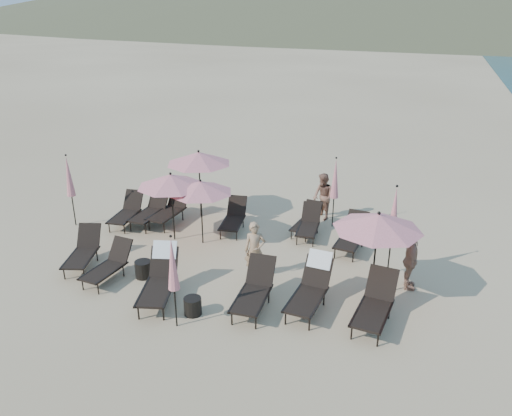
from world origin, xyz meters
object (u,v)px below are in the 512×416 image
(lounger_7, at_px, (170,208))
(lounger_10, at_px, (307,220))
(umbrella_open_3, at_px, (199,158))
(side_table_1, at_px, (193,306))
(umbrella_closed_0, at_px, (173,264))
(lounger_11, at_px, (352,235))
(lounger_0, at_px, (83,251))
(umbrella_open_1, at_px, (200,187))
(beachgoer_c, at_px, (411,260))
(lounger_5, at_px, (375,304))
(lounger_9, at_px, (309,223))
(umbrella_closed_3, at_px, (335,179))
(umbrella_closed_1, at_px, (394,213))
(lounger_3, at_px, (254,289))
(umbrella_open_2, at_px, (378,222))
(lounger_8, at_px, (234,217))
(umbrella_closed_2, at_px, (69,177))
(lounger_2, at_px, (160,277))
(side_table_0, at_px, (143,269))
(umbrella_open_0, at_px, (171,180))
(lounger_1, at_px, (109,264))
(beachgoer_a, at_px, (255,250))
(lounger_6, at_px, (127,211))
(beachgoer_b, at_px, (323,197))
(lounger_12, at_px, (151,209))

(lounger_7, bearing_deg, lounger_10, 12.88)
(umbrella_open_3, relative_size, side_table_1, 5.46)
(umbrella_closed_0, bearing_deg, lounger_11, 59.20)
(lounger_0, bearing_deg, umbrella_open_1, 26.07)
(lounger_0, xyz_separation_m, beachgoer_c, (8.55, 1.72, 0.34))
(umbrella_closed_0, bearing_deg, lounger_5, 21.30)
(lounger_9, xyz_separation_m, umbrella_closed_3, (0.56, 0.97, 1.22))
(lounger_7, height_order, umbrella_open_3, umbrella_open_3)
(umbrella_closed_1, bearing_deg, umbrella_closed_3, 127.88)
(lounger_3, xyz_separation_m, umbrella_open_2, (2.58, 1.39, 1.54))
(lounger_8, height_order, umbrella_closed_2, umbrella_closed_2)
(lounger_2, bearing_deg, lounger_5, -8.29)
(lounger_2, height_order, lounger_9, lounger_2)
(lounger_10, xyz_separation_m, umbrella_closed_3, (0.68, 0.72, 1.23))
(side_table_0, bearing_deg, side_table_1, -29.40)
(umbrella_open_0, xyz_separation_m, side_table_1, (2.32, -3.47, -1.71))
(umbrella_open_3, bearing_deg, lounger_11, -9.27)
(lounger_1, relative_size, side_table_1, 3.85)
(lounger_7, height_order, beachgoer_c, beachgoer_c)
(umbrella_open_1, bearing_deg, umbrella_open_3, 116.48)
(umbrella_closed_0, bearing_deg, beachgoer_a, 71.38)
(umbrella_open_3, relative_size, beachgoer_a, 1.50)
(lounger_3, xyz_separation_m, beachgoer_a, (-0.48, 1.40, 0.29))
(lounger_2, xyz_separation_m, umbrella_open_0, (-1.25, 3.06, 1.35))
(umbrella_closed_2, height_order, beachgoer_a, umbrella_closed_2)
(umbrella_open_2, bearing_deg, umbrella_closed_3, 114.09)
(umbrella_open_0, bearing_deg, lounger_0, -124.00)
(lounger_11, distance_m, beachgoer_a, 3.28)
(lounger_0, distance_m, umbrella_closed_1, 8.42)
(lounger_7, distance_m, lounger_10, 4.54)
(lounger_9, bearing_deg, lounger_6, -174.77)
(umbrella_open_2, bearing_deg, lounger_2, -160.49)
(lounger_9, bearing_deg, lounger_0, -149.01)
(lounger_9, relative_size, umbrella_closed_2, 0.66)
(lounger_2, xyz_separation_m, lounger_10, (2.48, 4.93, -0.16))
(lounger_3, bearing_deg, lounger_7, 135.24)
(lounger_2, xyz_separation_m, umbrella_closed_2, (-4.84, 2.95, 1.11))
(lounger_9, bearing_deg, beachgoer_c, -40.13)
(lounger_3, distance_m, umbrella_closed_1, 4.13)
(umbrella_closed_3, bearing_deg, beachgoer_c, -50.93)
(beachgoer_b, bearing_deg, lounger_1, -80.97)
(lounger_6, height_order, umbrella_closed_2, umbrella_closed_2)
(lounger_7, bearing_deg, lounger_12, -150.41)
(lounger_7, xyz_separation_m, umbrella_open_2, (6.91, -2.49, 1.53))
(lounger_3, xyz_separation_m, beachgoer_b, (0.37, 5.83, 0.31))
(umbrella_open_1, bearing_deg, beachgoer_a, -32.36)
(side_table_1, relative_size, beachgoer_a, 0.28)
(lounger_12, xyz_separation_m, umbrella_closed_2, (-2.27, -1.00, 1.21))
(lounger_2, relative_size, lounger_6, 1.17)
(umbrella_open_1, distance_m, beachgoer_b, 4.41)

